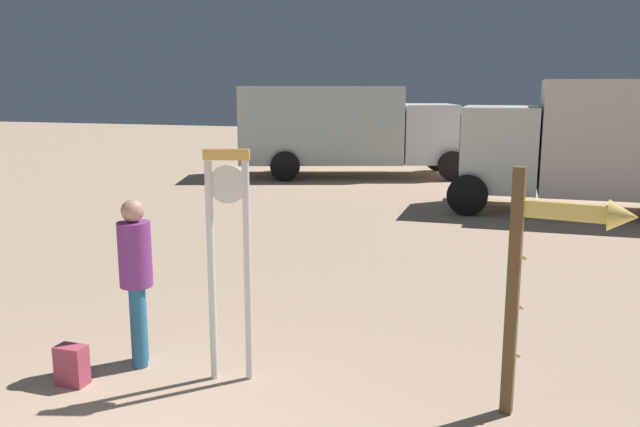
# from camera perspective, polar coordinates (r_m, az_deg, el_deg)

# --- Properties ---
(standing_clock) EXTENTS (0.44, 0.20, 2.26)m
(standing_clock) POSITION_cam_1_polar(r_m,az_deg,el_deg) (6.27, -7.95, -2.63)
(standing_clock) COLOR white
(standing_clock) RESTS_ON ground_plane
(arrow_sign) EXTENTS (0.97, 0.32, 2.18)m
(arrow_sign) POSITION_cam_1_polar(r_m,az_deg,el_deg) (5.71, 19.80, -3.72)
(arrow_sign) COLOR brown
(arrow_sign) RESTS_ON ground_plane
(person_near_clock) EXTENTS (0.33, 0.33, 1.73)m
(person_near_clock) POSITION_cam_1_polar(r_m,az_deg,el_deg) (6.90, -15.75, -5.07)
(person_near_clock) COLOR #296894
(person_near_clock) RESTS_ON ground_plane
(backpack) EXTENTS (0.29, 0.22, 0.39)m
(backpack) POSITION_cam_1_polar(r_m,az_deg,el_deg) (6.89, -20.79, -12.28)
(backpack) COLOR #B34358
(backpack) RESTS_ON ground_plane
(box_truck_near) EXTENTS (6.65, 2.66, 2.98)m
(box_truck_near) POSITION_cam_1_polar(r_m,az_deg,el_deg) (16.02, 24.49, 5.73)
(box_truck_near) COLOR silver
(box_truck_near) RESTS_ON ground_plane
(box_truck_far) EXTENTS (7.40, 4.60, 2.84)m
(box_truck_far) POSITION_cam_1_polar(r_m,az_deg,el_deg) (20.96, 1.91, 7.57)
(box_truck_far) COLOR silver
(box_truck_far) RESTS_ON ground_plane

